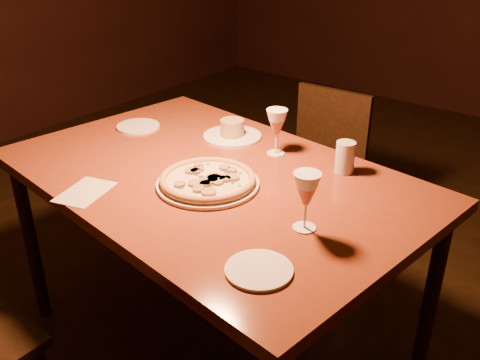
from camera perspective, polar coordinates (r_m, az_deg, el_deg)
The scene contains 11 objects.
floor at distance 2.46m, azimuth 2.78°, elevation -16.46°, with size 7.00×7.00×0.00m, color #332011.
dining_table at distance 1.98m, azimuth -3.07°, elevation -1.15°, with size 1.65×1.17×0.83m.
chair_far at distance 2.86m, azimuth 8.38°, elevation 1.73°, with size 0.43×0.43×0.86m.
pizza_plate at distance 1.85m, azimuth -3.47°, elevation -0.04°, with size 0.36×0.36×0.04m.
ramekin_saucer at distance 2.25m, azimuth -0.83°, elevation 5.16°, with size 0.24×0.24×0.08m.
wine_glass_far at distance 2.07m, azimuth 3.91°, elevation 5.12°, with size 0.08×0.08×0.18m, color #B06449, non-canonical shape.
wine_glass_right at distance 1.58m, azimuth 7.04°, elevation -2.29°, with size 0.08×0.08×0.18m, color #B06449, non-canonical shape.
water_tumbler at distance 1.97m, azimuth 11.14°, elevation 2.40°, with size 0.07×0.07×0.12m, color #AFB7BF.
side_plate_left at distance 2.41m, azimuth -10.81°, elevation 5.64°, with size 0.19×0.19×0.01m, color white.
side_plate_near at distance 1.43m, azimuth 2.03°, elevation -9.56°, with size 0.18×0.18×0.01m, color white.
menu_card at distance 1.89m, azimuth -16.20°, elevation -1.23°, with size 0.13×0.20×0.00m, color beige.
Camera 1 is at (1.03, -1.47, 1.68)m, focal length 40.00 mm.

